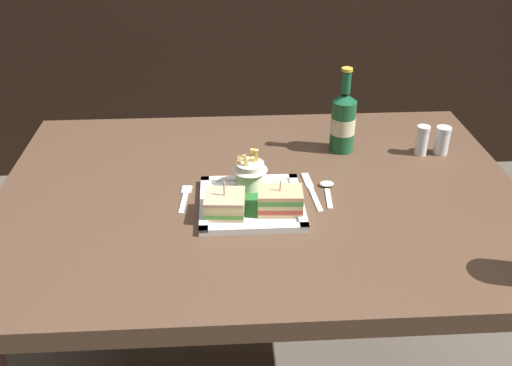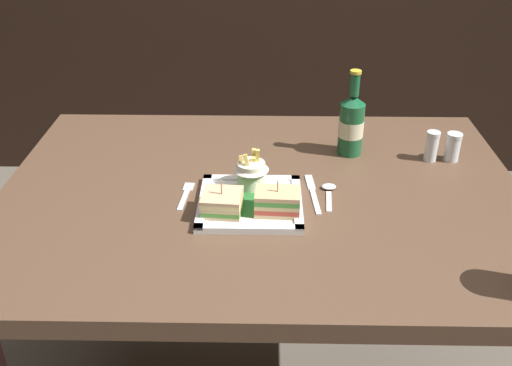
{
  "view_description": "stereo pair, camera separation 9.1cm",
  "coord_description": "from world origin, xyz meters",
  "views": [
    {
      "loc": [
        -0.08,
        -1.2,
        1.43
      ],
      "look_at": [
        -0.01,
        -0.03,
        0.77
      ],
      "focal_mm": 40.79,
      "sensor_mm": 36.0,
      "label": 1
    },
    {
      "loc": [
        0.01,
        -1.2,
        1.43
      ],
      "look_at": [
        -0.01,
        -0.03,
        0.77
      ],
      "focal_mm": 40.79,
      "sensor_mm": 36.0,
      "label": 2
    }
  ],
  "objects": [
    {
      "name": "beer_bottle",
      "position": [
        0.23,
        0.2,
        0.82
      ],
      "size": [
        0.07,
        0.07,
        0.23
      ],
      "color": "#1A552F",
      "rests_on": "dining_table"
    },
    {
      "name": "square_plate",
      "position": [
        -0.02,
        -0.07,
        0.74
      ],
      "size": [
        0.23,
        0.23,
        0.02
      ],
      "color": "white",
      "rests_on": "dining_table"
    },
    {
      "name": "fork",
      "position": [
        -0.18,
        -0.02,
        0.73
      ],
      "size": [
        0.03,
        0.12,
        0.0
      ],
      "color": "silver",
      "rests_on": "dining_table"
    },
    {
      "name": "fries_cup",
      "position": [
        -0.02,
        0.0,
        0.79
      ],
      "size": [
        0.08,
        0.08,
        0.1
      ],
      "color": "#EEEACE",
      "rests_on": "square_plate"
    },
    {
      "name": "sandwich_half_left",
      "position": [
        -0.09,
        -0.11,
        0.76
      ],
      "size": [
        0.09,
        0.09,
        0.08
      ],
      "color": "tan",
      "rests_on": "square_plate"
    },
    {
      "name": "spoon",
      "position": [
        0.16,
        -0.0,
        0.74
      ],
      "size": [
        0.04,
        0.12,
        0.01
      ],
      "color": "silver",
      "rests_on": "dining_table"
    },
    {
      "name": "knife",
      "position": [
        0.12,
        -0.01,
        0.73
      ],
      "size": [
        0.03,
        0.18,
        0.0
      ],
      "color": "silver",
      "rests_on": "dining_table"
    },
    {
      "name": "salt_shaker",
      "position": [
        0.44,
        0.17,
        0.77
      ],
      "size": [
        0.03,
        0.03,
        0.08
      ],
      "color": "silver",
      "rests_on": "dining_table"
    },
    {
      "name": "sandwich_half_right",
      "position": [
        0.04,
        -0.11,
        0.77
      ],
      "size": [
        0.1,
        0.07,
        0.08
      ],
      "color": "tan",
      "rests_on": "square_plate"
    },
    {
      "name": "pepper_shaker",
      "position": [
        0.49,
        0.17,
        0.77
      ],
      "size": [
        0.04,
        0.04,
        0.08
      ],
      "color": "silver",
      "rests_on": "dining_table"
    },
    {
      "name": "dining_table",
      "position": [
        0.0,
        0.0,
        0.63
      ],
      "size": [
        1.25,
        0.9,
        0.73
      ],
      "color": "brown",
      "rests_on": "ground_plane"
    }
  ]
}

